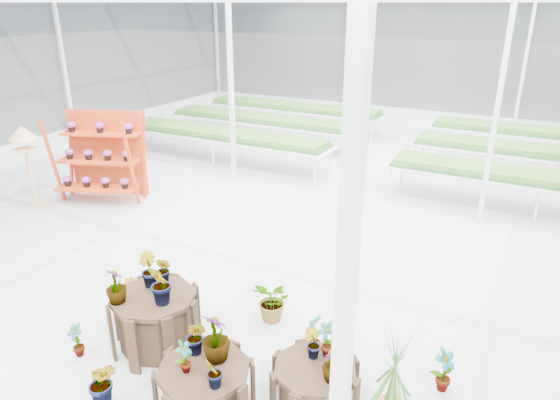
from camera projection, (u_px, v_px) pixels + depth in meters
The scene contains 10 objects.
ground_plane at pixel (255, 273), 8.31m from camera, with size 24.00×24.00×0.00m, color gray.
greenhouse_shell at pixel (252, 142), 7.47m from camera, with size 18.00×24.00×4.50m, color white, non-canonical shape.
steel_frame at pixel (252, 142), 7.47m from camera, with size 18.00×24.00×4.50m, color silver, non-canonical shape.
nursery_benches at pixel (385, 146), 14.06m from camera, with size 16.00×7.00×0.84m, color silver, non-canonical shape.
plinth_tall at pixel (156, 321), 6.42m from camera, with size 1.12×1.12×0.76m, color #352416.
plinth_mid at pixel (205, 388), 5.44m from camera, with size 1.06×1.06×0.56m, color #352416.
plinth_low at pixel (315, 383), 5.60m from camera, with size 0.98×0.98×0.44m, color #352416.
shelf_rack at pixel (99, 158), 11.05m from camera, with size 1.87×0.99×1.98m, color #A93112, non-canonical shape.
bird_table at pixel (29, 168), 10.61m from camera, with size 0.44×0.44×1.84m, color tan, non-canonical shape.
nursery_plants at pixel (240, 333), 5.97m from camera, with size 4.71×3.35×1.33m.
Camera 1 is at (3.78, -6.22, 4.20)m, focal length 32.00 mm.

